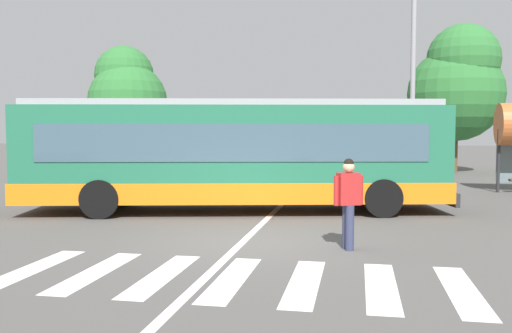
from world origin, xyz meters
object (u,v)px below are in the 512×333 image
(city_transit_bus, at_px, (234,154))
(twin_arm_street_lamp, at_px, (413,44))
(parked_car_charcoal, at_px, (365,163))
(background_tree_right, at_px, (458,84))
(parked_car_champagne, at_px, (244,162))
(parked_car_teal, at_px, (194,161))
(parked_car_black, at_px, (306,163))
(pedestrian_crossing_street, at_px, (348,198))
(parked_car_white, at_px, (422,163))
(background_tree_left, at_px, (127,95))

(city_transit_bus, height_order, twin_arm_street_lamp, twin_arm_street_lamp)
(city_transit_bus, distance_m, parked_car_charcoal, 11.38)
(twin_arm_street_lamp, relative_size, background_tree_right, 1.15)
(background_tree_right, bearing_deg, parked_car_charcoal, -130.98)
(city_transit_bus, bearing_deg, parked_car_champagne, 100.35)
(city_transit_bus, distance_m, background_tree_right, 18.74)
(parked_car_teal, height_order, parked_car_black, same)
(pedestrian_crossing_street, relative_size, parked_car_white, 0.38)
(background_tree_left, bearing_deg, parked_car_teal, -31.33)
(background_tree_right, bearing_deg, background_tree_left, -172.22)
(pedestrian_crossing_street, relative_size, parked_car_black, 0.38)
(parked_car_black, height_order, twin_arm_street_lamp, twin_arm_street_lamp)
(pedestrian_crossing_street, bearing_deg, twin_arm_street_lamp, 79.55)
(parked_car_charcoal, height_order, background_tree_left, background_tree_left)
(parked_car_teal, relative_size, parked_car_champagne, 1.00)
(parked_car_teal, relative_size, parked_car_white, 1.00)
(city_transit_bus, height_order, parked_car_champagne, city_transit_bus)
(background_tree_left, relative_size, background_tree_right, 0.88)
(parked_car_champagne, xyz_separation_m, twin_arm_street_lamp, (7.44, -3.11, 4.87))
(pedestrian_crossing_street, height_order, background_tree_left, background_tree_left)
(background_tree_left, bearing_deg, parked_car_black, -17.48)
(twin_arm_street_lamp, distance_m, background_tree_right, 9.18)
(parked_car_champagne, xyz_separation_m, parked_car_black, (2.99, -0.20, 0.00))
(city_transit_bus, bearing_deg, twin_arm_street_lamp, 54.97)
(parked_car_teal, bearing_deg, background_tree_right, 22.09)
(parked_car_champagne, bearing_deg, parked_car_white, 2.08)
(parked_car_white, bearing_deg, city_transit_bus, -119.09)
(background_tree_left, bearing_deg, parked_car_charcoal, -13.86)
(parked_car_teal, height_order, parked_car_white, same)
(parked_car_champagne, relative_size, parked_car_charcoal, 1.00)
(parked_car_teal, bearing_deg, pedestrian_crossing_street, -63.49)
(parked_car_champagne, height_order, twin_arm_street_lamp, twin_arm_street_lamp)
(background_tree_left, bearing_deg, background_tree_right, 7.78)
(parked_car_charcoal, distance_m, twin_arm_street_lamp, 5.96)
(pedestrian_crossing_street, distance_m, parked_car_teal, 17.31)
(twin_arm_street_lamp, bearing_deg, parked_car_teal, 161.90)
(parked_car_teal, distance_m, background_tree_left, 6.55)
(parked_car_champagne, bearing_deg, background_tree_right, 27.36)
(background_tree_right, bearing_deg, twin_arm_street_lamp, -110.01)
(parked_car_charcoal, bearing_deg, twin_arm_street_lamp, -59.11)
(parked_car_black, relative_size, background_tree_right, 0.57)
(pedestrian_crossing_street, xyz_separation_m, parked_car_white, (3.03, 15.64, -0.20))
(pedestrian_crossing_street, relative_size, background_tree_left, 0.25)
(pedestrian_crossing_street, bearing_deg, parked_car_white, 79.03)
(parked_car_charcoal, bearing_deg, background_tree_left, 166.14)
(parked_car_black, bearing_deg, twin_arm_street_lamp, -33.19)
(background_tree_right, bearing_deg, parked_car_champagne, -152.64)
(parked_car_teal, height_order, parked_car_charcoal, same)
(city_transit_bus, xyz_separation_m, parked_car_champagne, (-1.99, 10.89, -0.82))
(parked_car_champagne, bearing_deg, twin_arm_street_lamp, -22.71)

